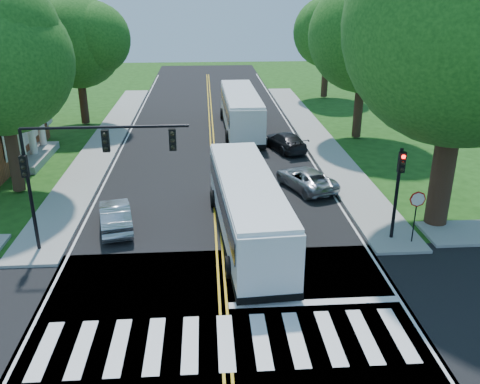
{
  "coord_description": "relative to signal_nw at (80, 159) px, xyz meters",
  "views": [
    {
      "loc": [
        -0.5,
        -14.57,
        11.17
      ],
      "look_at": [
        1.02,
        7.15,
        2.4
      ],
      "focal_mm": 38.0,
      "sensor_mm": 36.0,
      "label": 1
    }
  ],
  "objects": [
    {
      "name": "ground",
      "position": [
        5.86,
        -6.43,
        -4.38
      ],
      "size": [
        140.0,
        140.0,
        0.0
      ],
      "primitive_type": "plane",
      "color": "#183F0F",
      "rests_on": "ground"
    },
    {
      "name": "road",
      "position": [
        5.86,
        11.57,
        -4.37
      ],
      "size": [
        14.0,
        96.0,
        0.01
      ],
      "primitive_type": "cube",
      "color": "black",
      "rests_on": "ground"
    },
    {
      "name": "cross_road",
      "position": [
        5.86,
        -6.43,
        -4.37
      ],
      "size": [
        60.0,
        12.0,
        0.01
      ],
      "primitive_type": "cube",
      "color": "black",
      "rests_on": "ground"
    },
    {
      "name": "center_line",
      "position": [
        5.86,
        15.57,
        -4.36
      ],
      "size": [
        0.36,
        70.0,
        0.01
      ],
      "primitive_type": "cube",
      "color": "gold",
      "rests_on": "road"
    },
    {
      "name": "edge_line_w",
      "position": [
        -0.94,
        15.57,
        -4.36
      ],
      "size": [
        0.12,
        70.0,
        0.01
      ],
      "primitive_type": "cube",
      "color": "silver",
      "rests_on": "road"
    },
    {
      "name": "edge_line_e",
      "position": [
        12.66,
        15.57,
        -4.36
      ],
      "size": [
        0.12,
        70.0,
        0.01
      ],
      "primitive_type": "cube",
      "color": "silver",
      "rests_on": "road"
    },
    {
      "name": "crosswalk",
      "position": [
        5.86,
        -6.93,
        -4.36
      ],
      "size": [
        12.6,
        3.0,
        0.01
      ],
      "primitive_type": "cube",
      "color": "silver",
      "rests_on": "road"
    },
    {
      "name": "stop_bar",
      "position": [
        9.36,
        -4.83,
        -4.36
      ],
      "size": [
        6.6,
        0.4,
        0.01
      ],
      "primitive_type": "cube",
      "color": "silver",
      "rests_on": "road"
    },
    {
      "name": "sidewalk_nw",
      "position": [
        -2.44,
        18.57,
        -4.3
      ],
      "size": [
        2.6,
        40.0,
        0.15
      ],
      "primitive_type": "cube",
      "color": "gray",
      "rests_on": "ground"
    },
    {
      "name": "sidewalk_ne",
      "position": [
        14.16,
        18.57,
        -4.3
      ],
      "size": [
        2.6,
        40.0,
        0.15
      ],
      "primitive_type": "cube",
      "color": "gray",
      "rests_on": "ground"
    },
    {
      "name": "tree_ne_big",
      "position": [
        16.86,
        1.57,
        5.24
      ],
      "size": [
        10.8,
        10.8,
        14.91
      ],
      "color": "black",
      "rests_on": "ground"
    },
    {
      "name": "tree_west_far",
      "position": [
        -5.14,
        23.57,
        2.62
      ],
      "size": [
        7.6,
        7.6,
        10.67
      ],
      "color": "black",
      "rests_on": "ground"
    },
    {
      "name": "tree_east_mid",
      "position": [
        17.36,
        17.57,
        3.48
      ],
      "size": [
        8.4,
        8.4,
        11.93
      ],
      "color": "black",
      "rests_on": "ground"
    },
    {
      "name": "tree_east_far",
      "position": [
        18.36,
        33.57,
        2.48
      ],
      "size": [
        7.2,
        7.2,
        10.34
      ],
      "color": "black",
      "rests_on": "ground"
    },
    {
      "name": "signal_nw",
      "position": [
        0.0,
        0.0,
        0.0
      ],
      "size": [
        7.15,
        0.46,
        5.66
      ],
      "color": "black",
      "rests_on": "ground"
    },
    {
      "name": "signal_ne",
      "position": [
        14.06,
        0.01,
        -1.41
      ],
      "size": [
        0.3,
        0.46,
        4.4
      ],
      "color": "black",
      "rests_on": "ground"
    },
    {
      "name": "stop_sign",
      "position": [
        14.86,
        -0.45,
        -2.35
      ],
      "size": [
        0.76,
        0.08,
        2.53
      ],
      "color": "black",
      "rests_on": "ground"
    },
    {
      "name": "bus_lead",
      "position": [
        7.23,
        0.86,
        -2.76
      ],
      "size": [
        3.43,
        11.93,
        3.05
      ],
      "rotation": [
        0.0,
        0.0,
        3.21
      ],
      "color": "white",
      "rests_on": "road"
    },
    {
      "name": "bus_follow",
      "position": [
        8.34,
        20.69,
        -2.67
      ],
      "size": [
        3.18,
        12.46,
        3.21
      ],
      "rotation": [
        0.0,
        0.0,
        3.16
      ],
      "color": "white",
      "rests_on": "road"
    },
    {
      "name": "hatchback",
      "position": [
        0.8,
        2.22,
        -3.69
      ],
      "size": [
        2.27,
        4.35,
        1.36
      ],
      "primitive_type": "imported",
      "rotation": [
        0.0,
        0.0,
        3.35
      ],
      "color": "#ABAEB3",
      "rests_on": "road"
    },
    {
      "name": "suv",
      "position": [
        11.23,
        6.95,
        -3.73
      ],
      "size": [
        3.61,
        5.03,
        1.27
      ],
      "primitive_type": "imported",
      "rotation": [
        0.0,
        0.0,
        3.51
      ],
      "color": "#A9ABB1",
      "rests_on": "road"
    },
    {
      "name": "dark_sedan",
      "position": [
        11.17,
        14.75,
        -3.7
      ],
      "size": [
        3.15,
        4.94,
        1.33
      ],
      "primitive_type": "imported",
      "rotation": [
        0.0,
        0.0,
        3.44
      ],
      "color": "black",
      "rests_on": "road"
    }
  ]
}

